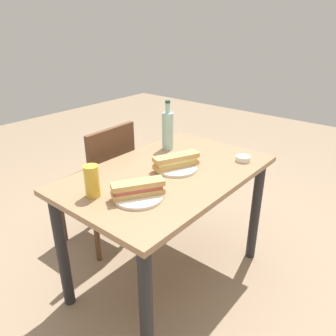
{
  "coord_description": "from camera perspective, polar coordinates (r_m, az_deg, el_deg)",
  "views": [
    {
      "loc": [
        -1.22,
        -1.01,
        1.47
      ],
      "look_at": [
        0.0,
        0.0,
        0.75
      ],
      "focal_mm": 35.06,
      "sensor_mm": 36.0,
      "label": 1
    }
  ],
  "objects": [
    {
      "name": "water_bottle",
      "position": [
        2.02,
        -0.06,
        6.62
      ],
      "size": [
        0.07,
        0.07,
        0.31
      ],
      "color": "#99C6B7",
      "rests_on": "dining_table"
    },
    {
      "name": "plate_near",
      "position": [
        1.78,
        1.41,
        0.05
      ],
      "size": [
        0.23,
        0.23,
        0.01
      ],
      "primitive_type": "cylinder",
      "color": "silver",
      "rests_on": "dining_table"
    },
    {
      "name": "knife_near",
      "position": [
        1.81,
        0.29,
        0.92
      ],
      "size": [
        0.15,
        0.11,
        0.01
      ],
      "color": "silver",
      "rests_on": "plate_near"
    },
    {
      "name": "baguette_sandwich_near",
      "position": [
        1.76,
        1.42,
        1.28
      ],
      "size": [
        0.26,
        0.17,
        0.07
      ],
      "color": "tan",
      "rests_on": "plate_near"
    },
    {
      "name": "knife_far",
      "position": [
        1.54,
        -6.11,
        -3.69
      ],
      "size": [
        0.13,
        0.14,
        0.01
      ],
      "color": "silver",
      "rests_on": "plate_far"
    },
    {
      "name": "olive_bowl",
      "position": [
        1.93,
        12.93,
        1.6
      ],
      "size": [
        0.08,
        0.08,
        0.03
      ],
      "primitive_type": "cylinder",
      "color": "silver",
      "rests_on": "dining_table"
    },
    {
      "name": "ground_plane",
      "position": [
        2.16,
        0.0,
        -18.31
      ],
      "size": [
        8.0,
        8.0,
        0.0
      ],
      "primitive_type": "plane",
      "color": "#8C755B"
    },
    {
      "name": "dining_table",
      "position": [
        1.81,
        0.0,
        -4.03
      ],
      "size": [
        1.14,
        0.73,
        0.73
      ],
      "color": "#997251",
      "rests_on": "ground"
    },
    {
      "name": "baguette_sandwich_far",
      "position": [
        1.48,
        -5.26,
        -3.52
      ],
      "size": [
        0.24,
        0.19,
        0.07
      ],
      "color": "tan",
      "rests_on": "plate_far"
    },
    {
      "name": "chair_far",
      "position": [
        2.22,
        -11.16,
        -1.91
      ],
      "size": [
        0.42,
        0.42,
        0.87
      ],
      "color": "brown",
      "rests_on": "ground"
    },
    {
      "name": "beer_glass",
      "position": [
        1.52,
        -13.06,
        -2.24
      ],
      "size": [
        0.07,
        0.07,
        0.15
      ],
      "primitive_type": "cylinder",
      "color": "gold",
      "rests_on": "dining_table"
    },
    {
      "name": "plate_far",
      "position": [
        1.5,
        -5.2,
        -4.92
      ],
      "size": [
        0.23,
        0.23,
        0.01
      ],
      "primitive_type": "cylinder",
      "color": "silver",
      "rests_on": "dining_table"
    }
  ]
}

